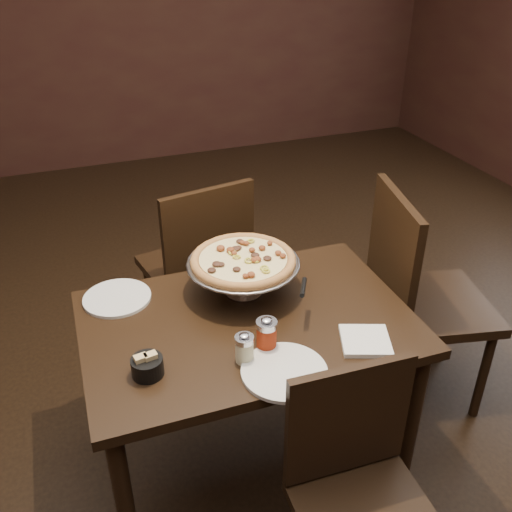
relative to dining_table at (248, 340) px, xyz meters
name	(u,v)px	position (x,y,z in m)	size (l,w,h in m)	color
room	(256,115)	(0.06, 0.07, 0.79)	(6.04, 7.04, 2.84)	black
dining_table	(248,340)	(0.00, 0.00, 0.00)	(1.15, 0.78, 0.71)	black
pizza_stand	(243,260)	(0.04, 0.16, 0.23)	(0.41, 0.41, 0.17)	silver
parmesan_shaker	(244,348)	(-0.08, -0.20, 0.14)	(0.06, 0.06, 0.11)	beige
pepper_flake_shaker	(266,334)	(0.00, -0.17, 0.15)	(0.07, 0.07, 0.12)	maroon
packet_caddy	(147,366)	(-0.38, -0.16, 0.13)	(0.10, 0.10, 0.08)	black
napkin_stack	(365,341)	(0.32, -0.26, 0.10)	(0.16, 0.16, 0.02)	white
plate_left	(117,298)	(-0.41, 0.28, 0.10)	(0.25, 0.25, 0.01)	silver
plate_near	(284,372)	(0.01, -0.30, 0.10)	(0.27, 0.27, 0.01)	silver
serving_spatula	(303,288)	(0.17, -0.07, 0.23)	(0.14, 0.14, 0.02)	silver
chair_far	(199,263)	(0.02, 0.74, -0.10)	(0.51, 0.51, 0.94)	black
chair_near	(360,490)	(0.14, -0.58, -0.16)	(0.41, 0.41, 0.84)	black
chair_side	(417,293)	(0.80, 0.12, -0.07)	(0.56, 0.56, 1.00)	black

